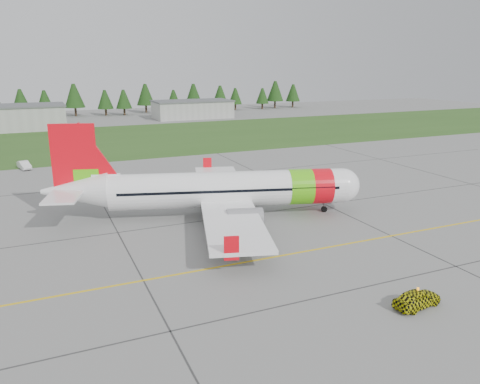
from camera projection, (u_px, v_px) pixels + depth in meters
name	position (u px, v px, depth m)	size (l,w,h in m)	color
ground	(360.00, 288.00, 35.92)	(320.00, 320.00, 0.00)	gray
aircraft	(222.00, 190.00, 52.26)	(34.49, 32.57, 10.70)	white
follow_me_car	(419.00, 282.00, 32.68)	(1.54, 1.30, 3.82)	yellow
service_van	(23.00, 157.00, 76.24)	(1.41, 1.33, 4.03)	white
grass_strip	(138.00, 138.00, 108.36)	(320.00, 50.00, 0.03)	#30561E
taxi_guideline	(306.00, 251.00, 42.98)	(120.00, 0.25, 0.02)	gold
hangar_east	(192.00, 110.00, 149.16)	(24.00, 12.00, 5.20)	#A8A8A3
treeline	(103.00, 100.00, 156.52)	(160.00, 8.00, 10.00)	#1C3F14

